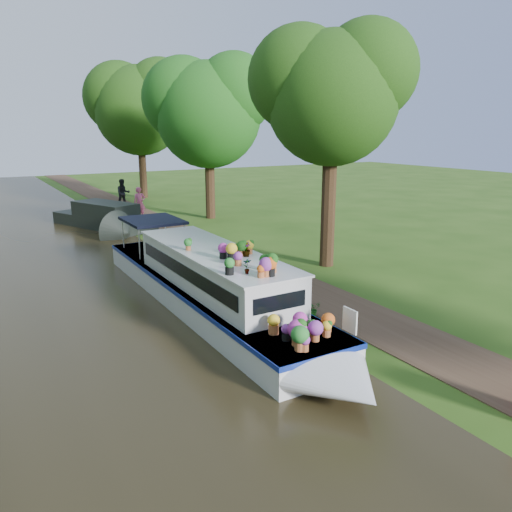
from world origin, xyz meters
The scene contains 11 objects.
ground centered at (0.00, 0.00, 0.00)m, with size 100.00×100.00×0.00m, color #294B12.
canal_water centered at (-6.00, 0.00, 0.01)m, with size 10.00×100.00×0.02m, color black.
towpath centered at (1.20, 0.00, 0.01)m, with size 2.20×100.00×0.03m, color #432E1F.
plant_boat centered at (-2.25, 0.54, 0.85)m, with size 2.29×13.52×2.26m.
tree_near_overhang centered at (3.79, 3.06, 6.60)m, with size 5.52×5.28×8.99m.
tree_near_mid centered at (4.48, 15.08, 6.44)m, with size 6.90×6.60×9.40m.
tree_near_far centered at (3.98, 26.09, 7.05)m, with size 7.59×7.26×10.30m.
second_boat centered at (-1.75, 14.92, 0.57)m, with size 4.38×7.72×1.40m.
pedestrian_pink centered at (0.73, 16.76, 0.97)m, with size 0.68×0.45×1.87m, color #CA5388.
pedestrian_dark centered at (1.19, 21.78, 0.98)m, with size 0.92×0.72×1.90m, color black.
verge_plant centered at (0.05, -1.15, 0.22)m, with size 0.40×0.34×0.44m, color #225A1B.
Camera 1 is at (-8.15, -11.88, 5.19)m, focal length 35.00 mm.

